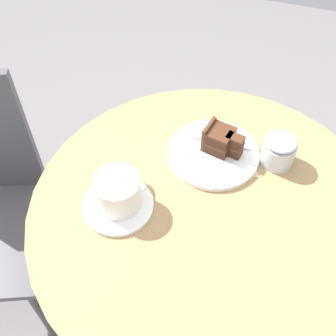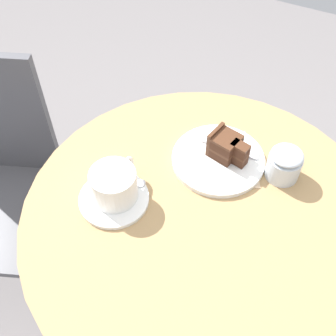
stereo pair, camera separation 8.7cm
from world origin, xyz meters
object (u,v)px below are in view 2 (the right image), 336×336
napkin (223,159)px  sugar_pot (284,164)px  saucer (114,199)px  cake_slice (227,147)px  fork (237,150)px  coffee_cup (114,184)px  cake_plate (218,159)px  teaspoon (128,182)px

napkin → sugar_pot: bearing=-83.5°
saucer → napkin: size_ratio=0.70×
saucer → cake_slice: size_ratio=1.57×
fork → napkin: 0.04m
coffee_cup → napkin: size_ratio=0.61×
cake_plate → cake_slice: (0.01, -0.01, 0.03)m
cake_plate → sugar_pot: bearing=-79.6°
saucer → sugar_pot: size_ratio=1.92×
cake_plate → napkin: 0.01m
cake_plate → napkin: size_ratio=1.00×
saucer → teaspoon: (0.05, -0.01, 0.01)m
cake_plate → sugar_pot: 0.14m
coffee_cup → cake_slice: size_ratio=1.37×
coffee_cup → fork: (0.22, -0.18, -0.03)m
saucer → napkin: bearing=-38.0°
cake_plate → cake_slice: 0.04m
cake_slice → napkin: (-0.00, 0.00, -0.04)m
coffee_cup → napkin: (0.20, -0.16, -0.04)m
teaspoon → fork: size_ratio=0.73×
cake_plate → teaspoon: bearing=135.9°
saucer → napkin: 0.26m
cake_slice → sugar_pot: bearing=-84.8°
teaspoon → cake_slice: cake_slice is taller
sugar_pot → teaspoon: bearing=121.7°
saucer → cake_plate: size_ratio=0.71×
saucer → coffee_cup: size_ratio=1.15×
cake_slice → napkin: size_ratio=0.45×
coffee_cup → cake_slice: coffee_cup is taller
cake_slice → saucer: bearing=142.1°
cake_slice → sugar_pot: (0.01, -0.13, -0.00)m
teaspoon → cake_slice: (0.16, -0.15, 0.03)m
cake_plate → fork: size_ratio=1.54×
cake_slice → sugar_pot: sugar_pot is taller
cake_slice → napkin: 0.04m
teaspoon → sugar_pot: sugar_pot is taller
sugar_pot → napkin: bearing=96.5°
coffee_cup → cake_plate: bearing=-39.0°
napkin → teaspoon: bearing=136.1°
teaspoon → sugar_pot: (0.17, -0.28, 0.03)m
coffee_cup → teaspoon: (0.04, -0.01, -0.03)m
teaspoon → fork: bearing=27.0°
saucer → sugar_pot: (0.22, -0.29, 0.03)m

